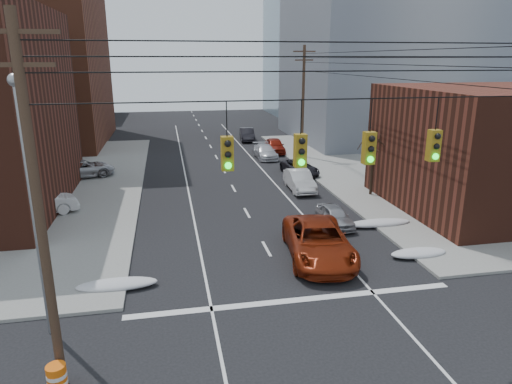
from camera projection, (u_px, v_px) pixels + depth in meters
name	position (u px, v px, depth m)	size (l,w,h in m)	color
sidewalk_ne	(509.00, 164.00, 43.41)	(40.00, 40.00, 0.15)	gray
building_brick_far	(35.00, 82.00, 76.14)	(22.00, 18.00, 12.00)	#4D2217
building_office	(388.00, 35.00, 54.98)	(22.00, 20.00, 25.00)	gray
building_glass	(329.00, 51.00, 80.25)	(20.00, 18.00, 22.00)	gray
utility_pole_left	(38.00, 208.00, 12.61)	(2.20, 0.28, 11.00)	#473323
utility_pole_far	(303.00, 100.00, 44.95)	(2.20, 0.28, 11.00)	#473323
traffic_signals	(335.00, 147.00, 13.79)	(17.00, 0.42, 2.02)	black
street_light	(30.00, 189.00, 15.32)	(0.44, 0.44, 9.32)	gray
bare_tree	(372.00, 165.00, 32.95)	(2.09, 2.20, 4.93)	black
snow_nw	(117.00, 284.00, 20.04)	(3.50, 1.08, 0.42)	silver
snow_ne	(419.00, 253.00, 23.26)	(3.00, 1.08, 0.42)	silver
snow_east_far	(379.00, 223.00, 27.49)	(4.00, 1.08, 0.42)	silver
red_pickup	(318.00, 241.00, 22.95)	(3.02, 6.54, 1.82)	maroon
parked_car_a	(335.00, 216.00, 27.50)	(1.46, 3.63, 1.24)	#A1A1A5
parked_car_b	(300.00, 180.00, 34.96)	(1.61, 4.62, 1.52)	silver
parked_car_c	(300.00, 168.00, 39.56)	(2.15, 4.65, 1.29)	black
parked_car_d	(265.00, 152.00, 46.13)	(1.91, 4.69, 1.36)	silver
parked_car_e	(275.00, 146.00, 48.80)	(1.83, 4.55, 1.55)	maroon
parked_car_f	(247.00, 135.00, 55.99)	(1.62, 4.65, 1.53)	black
lot_car_a	(37.00, 203.00, 28.82)	(1.67, 4.78, 1.57)	silver
lot_car_b	(82.00, 169.00, 38.20)	(2.42, 5.26, 1.46)	#ADAEB2
construction_barrel	(57.00, 380.00, 13.59)	(0.78, 0.78, 1.04)	orange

